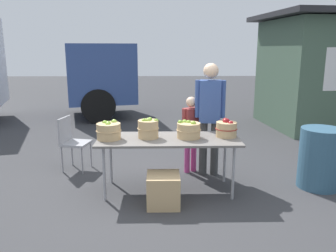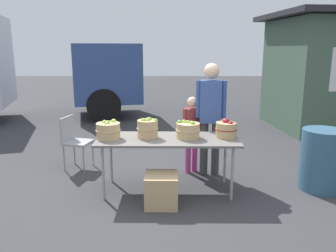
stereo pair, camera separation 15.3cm
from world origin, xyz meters
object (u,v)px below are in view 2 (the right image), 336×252
(apple_basket_green_2, at_px, (188,130))
(market_table, at_px, (168,141))
(apple_basket_red_0, at_px, (226,129))
(child_customer, at_px, (192,129))
(produce_crate, at_px, (161,190))
(trash_barrel, at_px, (322,160))
(apple_basket_green_1, at_px, (148,128))
(folding_chair, at_px, (74,138))
(vendor_adult, at_px, (211,111))
(apple_basket_green_0, at_px, (108,130))

(apple_basket_green_2, bearing_deg, market_table, -176.67)
(apple_basket_red_0, bearing_deg, market_table, -174.82)
(market_table, xyz_separation_m, child_customer, (0.37, 0.74, 0.01))
(apple_basket_green_2, height_order, produce_crate, apple_basket_green_2)
(trash_barrel, bearing_deg, child_customer, 159.65)
(apple_basket_green_1, height_order, apple_basket_red_0, apple_basket_green_1)
(apple_basket_green_1, xyz_separation_m, produce_crate, (0.20, -0.48, -0.68))
(trash_barrel, bearing_deg, folding_chair, 167.54)
(market_table, xyz_separation_m, trash_barrel, (2.13, 0.08, -0.28))
(market_table, bearing_deg, vendor_adult, 43.80)
(apple_basket_green_0, xyz_separation_m, vendor_adult, (1.43, 0.64, 0.15))
(apple_basket_green_0, height_order, child_customer, child_customer)
(apple_basket_green_0, relative_size, folding_chair, 0.39)
(apple_basket_green_1, height_order, apple_basket_green_2, apple_basket_green_1)
(apple_basket_green_1, relative_size, apple_basket_red_0, 0.98)
(apple_basket_green_2, xyz_separation_m, apple_basket_red_0, (0.52, 0.06, 0.00))
(apple_basket_green_1, height_order, folding_chair, apple_basket_green_1)
(apple_basket_green_0, bearing_deg, vendor_adult, 24.00)
(produce_crate, bearing_deg, child_customer, 69.75)
(apple_basket_green_1, height_order, produce_crate, apple_basket_green_1)
(apple_basket_green_0, xyz_separation_m, apple_basket_red_0, (1.59, 0.10, -0.00))
(apple_basket_red_0, relative_size, produce_crate, 0.74)
(produce_crate, bearing_deg, vendor_adult, 56.36)
(apple_basket_red_0, bearing_deg, apple_basket_green_0, -176.49)
(child_customer, bearing_deg, market_table, 35.48)
(apple_basket_green_0, distance_m, apple_basket_green_1, 0.52)
(market_table, relative_size, apple_basket_green_1, 6.49)
(trash_barrel, relative_size, produce_crate, 2.10)
(apple_basket_green_1, relative_size, produce_crate, 0.72)
(market_table, height_order, produce_crate, market_table)
(child_customer, relative_size, folding_chair, 1.40)
(apple_basket_green_2, bearing_deg, produce_crate, -125.96)
(vendor_adult, bearing_deg, apple_basket_red_0, 114.05)
(produce_crate, bearing_deg, folding_chair, 137.25)
(vendor_adult, height_order, trash_barrel, vendor_adult)
(apple_basket_green_1, distance_m, apple_basket_red_0, 1.06)
(apple_basket_green_0, distance_m, child_customer, 1.40)
(produce_crate, bearing_deg, trash_barrel, 13.76)
(market_table, distance_m, vendor_adult, 0.94)
(apple_basket_green_1, relative_size, vendor_adult, 0.17)
(apple_basket_red_0, xyz_separation_m, vendor_adult, (-0.15, 0.54, 0.15))
(produce_crate, bearing_deg, market_table, 80.79)
(apple_basket_green_0, relative_size, child_customer, 0.28)
(apple_basket_green_2, bearing_deg, trash_barrel, 2.01)
(market_table, bearing_deg, trash_barrel, 2.17)
(child_customer, bearing_deg, apple_basket_red_0, 94.62)
(apple_basket_green_0, distance_m, apple_basket_red_0, 1.59)
(folding_chair, relative_size, produce_crate, 2.11)
(apple_basket_green_2, xyz_separation_m, folding_chair, (-1.80, 0.87, -0.35))
(apple_basket_green_2, distance_m, produce_crate, 0.88)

